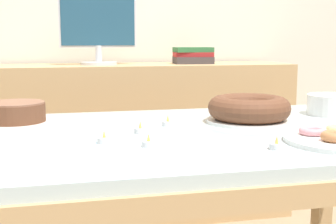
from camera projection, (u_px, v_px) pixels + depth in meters
dining_table at (195, 156)px, 1.54m from camera, size 1.63×1.00×0.74m
sideboard at (137, 142)px, 2.71m from camera, size 1.77×0.44×0.90m
computer_monitor at (98, 30)px, 2.56m from camera, size 0.42×0.20×0.38m
book_stack at (193, 56)px, 2.71m from camera, size 0.24×0.19×0.09m
cake_chocolate_round at (16, 115)px, 1.63m from camera, size 0.28×0.28×0.08m
cake_golden_bundt at (249, 110)px, 1.67m from camera, size 0.30×0.30×0.10m
plate_stack at (334, 105)px, 1.85m from camera, size 0.21×0.21×0.08m
tealight_right_edge at (140, 130)px, 1.49m from camera, size 0.04×0.04×0.04m
tealight_left_edge at (104, 139)px, 1.35m from camera, size 0.04×0.04×0.04m
tealight_centre at (149, 143)px, 1.30m from camera, size 0.04×0.04×0.04m
tealight_near_front at (277, 146)px, 1.27m from camera, size 0.04×0.04×0.04m
tealight_near_cakes at (168, 123)px, 1.61m from camera, size 0.04×0.04×0.04m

